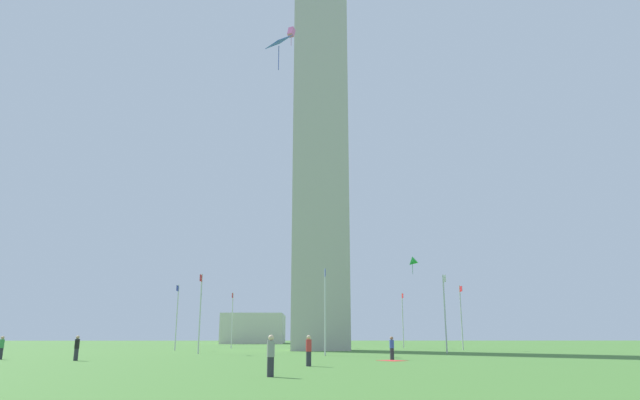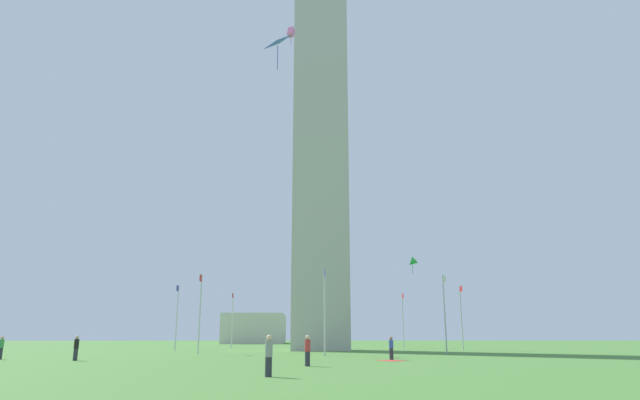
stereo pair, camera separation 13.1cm
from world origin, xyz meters
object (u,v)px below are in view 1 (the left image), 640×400
flagpole_e (461,314)px  person_green_shirt (1,348)px  flagpole_ne (445,309)px  person_gray_shirt (271,356)px  flagpole_n (325,307)px  picnic_blanket_near_first_person (392,361)px  flagpole_sw (232,317)px  flagpole_w (177,314)px  flagpole_nw (200,309)px  kite_pink_box (291,32)px  flagpole_s (317,318)px  flagpole_se (403,317)px  obelisk_monument (320,106)px  person_black_shirt (77,348)px  distant_building (255,329)px  person_red_shirt (309,351)px  kite_green_delta (412,262)px  kite_blue_diamond (279,43)px  person_blue_shirt (392,348)px

flagpole_e → person_green_shirt: (24.26, -40.58, -3.34)m
flagpole_ne → person_gray_shirt: size_ratio=4.42×
flagpole_n → picnic_blanket_near_first_person: size_ratio=4.19×
flagpole_ne → flagpole_sw: same height
flagpole_sw → flagpole_w: bearing=-22.5°
flagpole_nw → flagpole_sw: bearing=180.0°
person_green_shirt → kite_pink_box: (-9.96, 20.37, 31.84)m
flagpole_ne → flagpole_s: size_ratio=1.00×
flagpole_se → flagpole_w: 31.06m
obelisk_monument → flagpole_sw: size_ratio=8.12×
flagpole_s → person_black_shirt: (43.22, -17.50, -3.32)m
obelisk_monument → distant_building: size_ratio=2.88×
person_red_shirt → kite_green_delta: kite_green_delta is taller
person_gray_shirt → kite_pink_box: bearing=35.9°
flagpole_sw → kite_green_delta: (16.39, 22.21, 5.57)m
kite_blue_diamond → kite_green_delta: bearing=155.5°
flagpole_n → flagpole_sw: bearing=-157.5°
flagpole_e → flagpole_s: bearing=-135.0°
flagpole_e → person_black_shirt: bearing=-52.4°
flagpole_e → person_blue_shirt: size_ratio=4.68×
flagpole_s → flagpole_sw: (4.92, -11.89, 0.00)m
flagpole_w → flagpole_sw: bearing=157.5°
kite_green_delta → flagpole_n: bearing=-40.0°
person_red_shirt → kite_blue_diamond: size_ratio=0.73×
flagpole_s → kite_pink_box: (31.11, -3.40, 28.51)m
person_black_shirt → distant_building: size_ratio=0.08×
flagpole_n → person_green_shirt: size_ratio=4.57×
obelisk_monument → kite_blue_diamond: 36.81m
flagpole_ne → person_blue_shirt: bearing=-28.6°
flagpole_e → kite_blue_diamond: 43.20m
flagpole_ne → flagpole_s: 31.06m
flagpole_nw → distant_building: bearing=-179.1°
obelisk_monument → flagpole_s: bearing=180.0°
person_red_shirt → person_black_shirt: 17.63m
flagpole_n → person_black_shirt: 20.24m
flagpole_s → flagpole_w: 23.77m
person_blue_shirt → person_gray_shirt: (16.55, -7.67, 0.05)m
flagpole_ne → person_red_shirt: size_ratio=4.43×
flagpole_e → flagpole_se: 12.87m
person_black_shirt → kite_blue_diamond: bearing=-68.1°
person_red_shirt → person_green_shirt: person_red_shirt is taller
person_blue_shirt → kite_pink_box: kite_pink_box is taller
flagpole_s → flagpole_nw: size_ratio=1.00×
obelisk_monument → kite_green_delta: (4.57, 10.32, -20.90)m
distant_building → picnic_blanket_near_first_person: (88.22, 17.30, -3.15)m
flagpole_w → kite_green_delta: bearing=80.6°
person_green_shirt → kite_green_delta: size_ratio=0.82×
flagpole_w → picnic_blanket_near_first_person: flagpole_w is taller
flagpole_e → flagpole_s: 23.77m
flagpole_sw → kite_green_delta: size_ratio=3.73×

